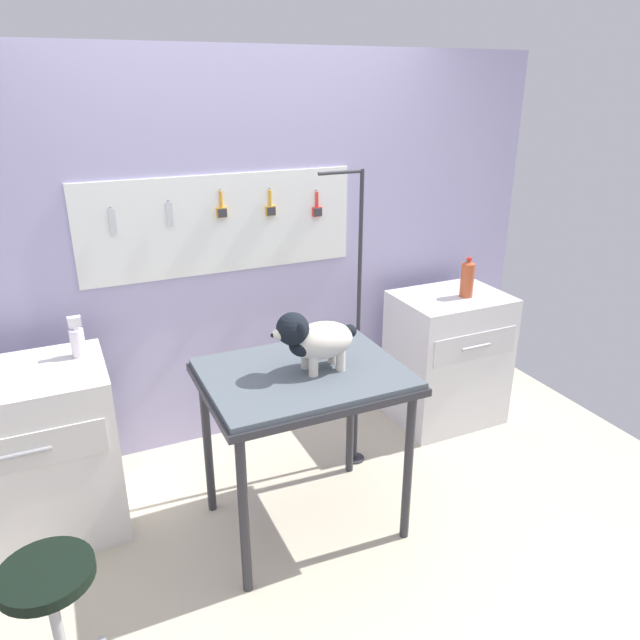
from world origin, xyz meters
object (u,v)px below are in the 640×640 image
dog (314,339)px  soda_bottle (467,279)px  grooming_table (304,387)px  grooming_arm (357,337)px  counter_left (29,456)px  cabinet_right (447,358)px  shampoo_bottle (77,340)px  stool (49,592)px

dog → soda_bottle: size_ratio=1.68×
grooming_table → grooming_arm: bearing=38.3°
counter_left → cabinet_right: size_ratio=1.01×
grooming_table → dog: bearing=-26.5°
shampoo_bottle → soda_bottle: bearing=-1.5°
grooming_arm → stool: bearing=-153.2°
stool → shampoo_bottle: 1.19m
counter_left → cabinet_right: bearing=1.7°
cabinet_right → counter_left: bearing=-178.3°
cabinet_right → shampoo_bottle: bearing=179.6°
grooming_arm → dog: 0.64m
soda_bottle → cabinet_right: bearing=145.2°
cabinet_right → dog: bearing=-153.8°
soda_bottle → grooming_table: bearing=-158.1°
counter_left → grooming_arm: bearing=-4.2°
dog → shampoo_bottle: 1.15m
grooming_arm → cabinet_right: grooming_arm is taller
cabinet_right → shampoo_bottle: size_ratio=4.22×
grooming_table → stool: grooming_table is taller
counter_left → shampoo_bottle: 0.61m
grooming_table → counter_left: 1.37m
grooming_table → cabinet_right: bearing=24.7°
grooming_table → cabinet_right: (1.26, 0.58, -0.35)m
cabinet_right → stool: 2.64m
grooming_arm → stool: size_ratio=3.08×
stool → dog: bearing=19.6°
counter_left → stool: bearing=-86.3°
grooming_table → dog: (0.04, -0.02, 0.25)m
stool → shampoo_bottle: (0.24, 1.05, 0.51)m
cabinet_right → stool: (-2.43, -1.03, 0.02)m
grooming_table → shampoo_bottle: shampoo_bottle is taller
stool → soda_bottle: soda_bottle is taller
stool → counter_left: bearing=93.7°
grooming_table → stool: 1.29m
grooming_table → counter_left: size_ratio=1.08×
grooming_arm → stool: grooming_arm is taller
grooming_arm → dog: bearing=-137.5°
dog → counter_left: bearing=157.5°
soda_bottle → grooming_arm: bearing=-169.7°
cabinet_right → grooming_table: bearing=-155.3°
dog → cabinet_right: bearing=26.2°
counter_left → shampoo_bottle: size_ratio=4.25×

